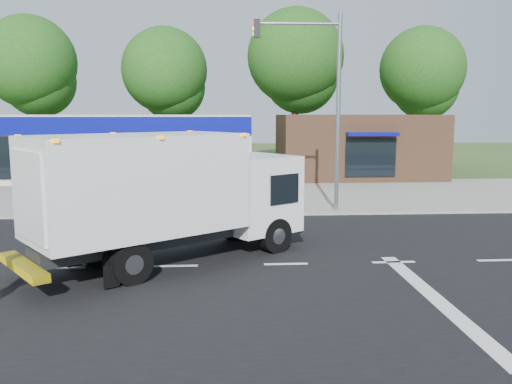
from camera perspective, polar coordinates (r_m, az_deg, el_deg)
ground at (r=14.97m, az=3.16°, el=-7.64°), size 120.00×120.00×0.00m
road_asphalt at (r=14.97m, az=3.16°, el=-7.62°), size 60.00×14.00×0.02m
sidewalk at (r=22.92m, az=0.74°, el=-1.87°), size 60.00×2.40×0.12m
parking_apron at (r=28.64m, az=-0.14°, el=0.08°), size 60.00×9.00×0.02m
lane_markings at (r=13.92m, az=9.43°, el=-8.90°), size 55.20×7.00×0.01m
ems_box_truck at (r=14.87m, az=-9.39°, el=0.29°), size 8.00×6.74×3.58m
retail_strip_mall at (r=35.05m, az=-15.66°, el=4.57°), size 18.00×6.20×4.00m
brown_storefront at (r=35.43m, az=10.67°, el=4.76°), size 10.00×6.70×4.00m
traffic_signal_pole at (r=22.28m, az=7.03°, el=10.34°), size 3.51×0.25×8.00m
background_trees at (r=42.59m, az=-2.50°, el=12.71°), size 36.77×7.39×12.10m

